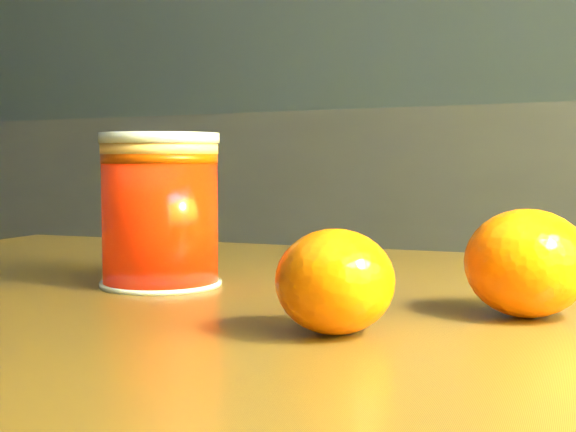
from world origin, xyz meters
The scene contains 4 objects.
kitchen_counter centered at (0.00, 1.45, 0.45)m, with size 3.15×0.60×0.90m, color #444449.
juice_glass centered at (0.65, 0.14, 0.77)m, with size 0.08×0.08×0.10m.
orange_front centered at (0.82, 0.08, 0.74)m, with size 0.06×0.06×0.05m, color #FF6D05.
orange_back centered at (0.89, 0.17, 0.75)m, with size 0.07×0.07×0.06m, color #FF6D05.
Camera 1 is at (1.01, -0.27, 0.81)m, focal length 50.00 mm.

